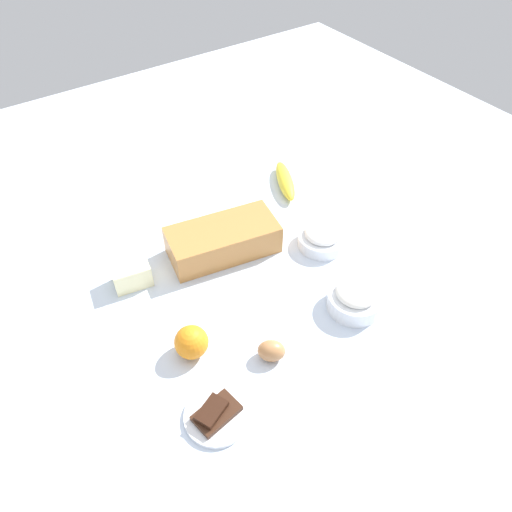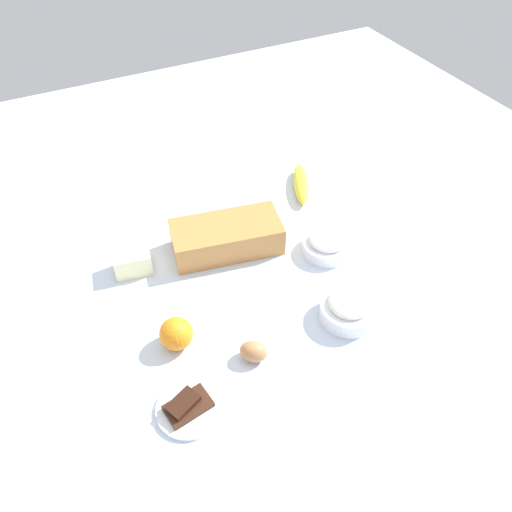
{
  "view_description": "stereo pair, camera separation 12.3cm",
  "coord_description": "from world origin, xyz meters",
  "px_view_note": "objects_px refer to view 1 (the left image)",
  "views": [
    {
      "loc": [
        0.49,
        0.72,
        0.91
      ],
      "look_at": [
        0.0,
        0.0,
        0.04
      ],
      "focal_mm": 34.77,
      "sensor_mm": 36.0,
      "label": 1
    },
    {
      "loc": [
        0.39,
        0.78,
        0.91
      ],
      "look_at": [
        0.0,
        0.0,
        0.04
      ],
      "focal_mm": 34.77,
      "sensor_mm": 36.0,
      "label": 2
    }
  ],
  "objects_px": {
    "loaf_pan": "(223,239)",
    "flour_bowl": "(355,298)",
    "banana": "(285,181)",
    "orange_fruit": "(191,342)",
    "chocolate_plate": "(216,415)",
    "butter_block": "(131,274)",
    "egg_near_butter": "(271,351)",
    "sugar_bowl": "(322,237)"
  },
  "relations": [
    {
      "from": "loaf_pan",
      "to": "chocolate_plate",
      "type": "relative_size",
      "value": 2.3
    },
    {
      "from": "loaf_pan",
      "to": "orange_fruit",
      "type": "relative_size",
      "value": 4.05
    },
    {
      "from": "sugar_bowl",
      "to": "banana",
      "type": "xyz_separation_m",
      "value": [
        -0.07,
        -0.26,
        -0.01
      ]
    },
    {
      "from": "flour_bowl",
      "to": "butter_block",
      "type": "distance_m",
      "value": 0.54
    },
    {
      "from": "loaf_pan",
      "to": "egg_near_butter",
      "type": "relative_size",
      "value": 4.96
    },
    {
      "from": "sugar_bowl",
      "to": "egg_near_butter",
      "type": "xyz_separation_m",
      "value": [
        0.32,
        0.21,
        -0.0
      ]
    },
    {
      "from": "banana",
      "to": "chocolate_plate",
      "type": "xyz_separation_m",
      "value": [
        0.56,
        0.52,
        -0.01
      ]
    },
    {
      "from": "banana",
      "to": "orange_fruit",
      "type": "distance_m",
      "value": 0.64
    },
    {
      "from": "flour_bowl",
      "to": "banana",
      "type": "height_order",
      "value": "flour_bowl"
    },
    {
      "from": "flour_bowl",
      "to": "egg_near_butter",
      "type": "xyz_separation_m",
      "value": [
        0.24,
        0.0,
        -0.01
      ]
    },
    {
      "from": "egg_near_butter",
      "to": "chocolate_plate",
      "type": "bearing_deg",
      "value": 17.05
    },
    {
      "from": "butter_block",
      "to": "egg_near_butter",
      "type": "height_order",
      "value": "butter_block"
    },
    {
      "from": "butter_block",
      "to": "chocolate_plate",
      "type": "height_order",
      "value": "butter_block"
    },
    {
      "from": "sugar_bowl",
      "to": "chocolate_plate",
      "type": "xyz_separation_m",
      "value": [
        0.49,
        0.26,
        -0.02
      ]
    },
    {
      "from": "chocolate_plate",
      "to": "butter_block",
      "type": "bearing_deg",
      "value": -92.09
    },
    {
      "from": "butter_block",
      "to": "egg_near_butter",
      "type": "distance_m",
      "value": 0.4
    },
    {
      "from": "loaf_pan",
      "to": "egg_near_butter",
      "type": "distance_m",
      "value": 0.35
    },
    {
      "from": "sugar_bowl",
      "to": "banana",
      "type": "relative_size",
      "value": 0.67
    },
    {
      "from": "loaf_pan",
      "to": "butter_block",
      "type": "bearing_deg",
      "value": 3.35
    },
    {
      "from": "orange_fruit",
      "to": "butter_block",
      "type": "distance_m",
      "value": 0.26
    },
    {
      "from": "banana",
      "to": "egg_near_butter",
      "type": "xyz_separation_m",
      "value": [
        0.39,
        0.47,
        0.0
      ]
    },
    {
      "from": "loaf_pan",
      "to": "orange_fruit",
      "type": "height_order",
      "value": "loaf_pan"
    },
    {
      "from": "loaf_pan",
      "to": "sugar_bowl",
      "type": "relative_size",
      "value": 2.37
    },
    {
      "from": "banana",
      "to": "orange_fruit",
      "type": "xyz_separation_m",
      "value": [
        0.52,
        0.36,
        0.02
      ]
    },
    {
      "from": "butter_block",
      "to": "egg_near_butter",
      "type": "xyz_separation_m",
      "value": [
        -0.15,
        0.37,
        -0.01
      ]
    },
    {
      "from": "sugar_bowl",
      "to": "egg_near_butter",
      "type": "height_order",
      "value": "sugar_bowl"
    },
    {
      "from": "flour_bowl",
      "to": "butter_block",
      "type": "height_order",
      "value": "flour_bowl"
    },
    {
      "from": "loaf_pan",
      "to": "butter_block",
      "type": "distance_m",
      "value": 0.25
    },
    {
      "from": "flour_bowl",
      "to": "banana",
      "type": "xyz_separation_m",
      "value": [
        -0.15,
        -0.47,
        -0.01
      ]
    },
    {
      "from": "banana",
      "to": "sugar_bowl",
      "type": "bearing_deg",
      "value": 73.97
    },
    {
      "from": "banana",
      "to": "orange_fruit",
      "type": "height_order",
      "value": "orange_fruit"
    },
    {
      "from": "sugar_bowl",
      "to": "chocolate_plate",
      "type": "relative_size",
      "value": 0.97
    },
    {
      "from": "orange_fruit",
      "to": "butter_block",
      "type": "xyz_separation_m",
      "value": [
        0.02,
        -0.26,
        -0.01
      ]
    },
    {
      "from": "banana",
      "to": "egg_near_butter",
      "type": "relative_size",
      "value": 3.15
    },
    {
      "from": "banana",
      "to": "egg_near_butter",
      "type": "height_order",
      "value": "egg_near_butter"
    },
    {
      "from": "flour_bowl",
      "to": "orange_fruit",
      "type": "xyz_separation_m",
      "value": [
        0.38,
        -0.1,
        0.01
      ]
    },
    {
      "from": "loaf_pan",
      "to": "egg_near_butter",
      "type": "bearing_deg",
      "value": 86.03
    },
    {
      "from": "loaf_pan",
      "to": "flour_bowl",
      "type": "xyz_separation_m",
      "value": [
        -0.15,
        0.33,
        -0.01
      ]
    },
    {
      "from": "egg_near_butter",
      "to": "orange_fruit",
      "type": "bearing_deg",
      "value": -38.73
    },
    {
      "from": "butter_block",
      "to": "loaf_pan",
      "type": "bearing_deg",
      "value": 172.61
    },
    {
      "from": "butter_block",
      "to": "egg_near_butter",
      "type": "relative_size",
      "value": 1.49
    },
    {
      "from": "orange_fruit",
      "to": "egg_near_butter",
      "type": "bearing_deg",
      "value": 141.27
    }
  ]
}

